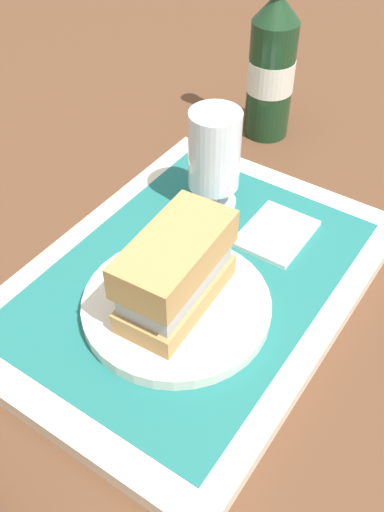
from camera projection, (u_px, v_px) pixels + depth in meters
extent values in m
plane|color=brown|center=(192.00, 289.00, 0.64)|extent=(3.00, 3.00, 0.00)
cube|color=beige|center=(192.00, 282.00, 0.64)|extent=(0.44, 0.32, 0.02)
cube|color=#1E6B66|center=(192.00, 276.00, 0.63)|extent=(0.38, 0.27, 0.00)
cylinder|color=silver|center=(177.00, 306.00, 0.59)|extent=(0.19, 0.19, 0.01)
cube|color=tan|center=(176.00, 293.00, 0.58)|extent=(0.13, 0.07, 0.02)
cube|color=#9EA3A8|center=(176.00, 279.00, 0.56)|extent=(0.12, 0.06, 0.02)
cube|color=silver|center=(176.00, 270.00, 0.55)|extent=(0.11, 0.06, 0.01)
sphere|color=#47932D|center=(203.00, 231.00, 0.58)|extent=(0.04, 0.04, 0.04)
cube|color=tan|center=(175.00, 253.00, 0.54)|extent=(0.13, 0.07, 0.04)
cylinder|color=silver|center=(213.00, 202.00, 0.71)|extent=(0.06, 0.06, 0.01)
cylinder|color=silver|center=(213.00, 192.00, 0.70)|extent=(0.01, 0.01, 0.02)
cylinder|color=silver|center=(215.00, 150.00, 0.66)|extent=(0.06, 0.06, 0.09)
cylinder|color=gold|center=(214.00, 165.00, 0.68)|extent=(0.06, 0.06, 0.06)
cylinder|color=white|center=(215.00, 140.00, 0.65)|extent=(0.05, 0.05, 0.01)
cube|color=white|center=(276.00, 233.00, 0.67)|extent=(0.09, 0.07, 0.01)
cylinder|color=#19381E|center=(270.00, 80.00, 0.81)|extent=(0.06, 0.06, 0.17)
cylinder|color=silver|center=(271.00, 75.00, 0.81)|extent=(0.07, 0.07, 0.05)
cone|color=#19381E|center=(278.00, 6.00, 0.74)|extent=(0.06, 0.06, 0.04)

